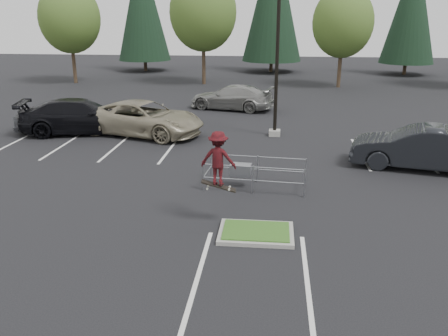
# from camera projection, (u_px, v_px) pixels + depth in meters

# --- Properties ---
(ground) EXTENTS (120.00, 120.00, 0.00)m
(ground) POSITION_uv_depth(u_px,v_px,m) (256.00, 235.00, 14.01)
(ground) COLOR black
(ground) RESTS_ON ground
(grass_median) EXTENTS (2.20, 1.60, 0.16)m
(grass_median) POSITION_uv_depth(u_px,v_px,m) (256.00, 233.00, 13.99)
(grass_median) COLOR gray
(grass_median) RESTS_ON ground
(stall_lines) EXTENTS (22.62, 17.60, 0.01)m
(stall_lines) POSITION_uv_depth(u_px,v_px,m) (229.00, 169.00, 19.84)
(stall_lines) COLOR silver
(stall_lines) RESTS_ON ground
(light_pole) EXTENTS (0.70, 0.60, 10.12)m
(light_pole) POSITION_uv_depth(u_px,v_px,m) (277.00, 48.00, 23.87)
(light_pole) COLOR gray
(light_pole) RESTS_ON ground
(decid_a) EXTENTS (5.44, 5.44, 8.91)m
(decid_a) POSITION_uv_depth(u_px,v_px,m) (70.00, 20.00, 42.42)
(decid_a) COLOR #38281C
(decid_a) RESTS_ON ground
(decid_b) EXTENTS (5.89, 5.89, 9.64)m
(decid_b) POSITION_uv_depth(u_px,v_px,m) (203.00, 15.00, 41.55)
(decid_b) COLOR #38281C
(decid_b) RESTS_ON ground
(decid_c) EXTENTS (5.12, 5.12, 8.38)m
(decid_c) POSITION_uv_depth(u_px,v_px,m) (343.00, 25.00, 39.95)
(decid_c) COLOR #38281C
(decid_c) RESTS_ON ground
(conif_a) EXTENTS (5.72, 5.72, 13.00)m
(conif_a) POSITION_uv_depth(u_px,v_px,m) (142.00, 4.00, 50.96)
(conif_a) COLOR #38281C
(conif_a) RESTS_ON ground
(conif_c) EXTENTS (5.50, 5.50, 12.50)m
(conif_c) POSITION_uv_depth(u_px,v_px,m) (412.00, 6.00, 47.79)
(conif_c) COLOR #38281C
(conif_c) RESTS_ON ground
(cart_corral) EXTENTS (3.83, 1.66, 1.06)m
(cart_corral) POSITION_uv_depth(u_px,v_px,m) (244.00, 170.00, 17.68)
(cart_corral) COLOR gray
(cart_corral) RESTS_ON ground
(skateboarder) EXTENTS (1.15, 0.75, 1.89)m
(skateboarder) POSITION_uv_depth(u_px,v_px,m) (218.00, 159.00, 14.18)
(skateboarder) COLOR black
(skateboarder) RESTS_ON ground
(car_l_tan) EXTENTS (7.04, 4.74, 1.79)m
(car_l_tan) POSITION_uv_depth(u_px,v_px,m) (143.00, 118.00, 25.24)
(car_l_tan) COLOR gray
(car_l_tan) RESTS_ON ground
(car_l_black) EXTENTS (6.81, 3.94, 1.85)m
(car_l_black) POSITION_uv_depth(u_px,v_px,m) (80.00, 116.00, 25.58)
(car_l_black) COLOR black
(car_l_black) RESTS_ON ground
(car_l_grey) EXTENTS (4.37, 2.68, 1.39)m
(car_l_grey) POSITION_uv_depth(u_px,v_px,m) (54.00, 120.00, 25.80)
(car_l_grey) COLOR #4B4D53
(car_l_grey) RESTS_ON ground
(car_r_charc) EXTENTS (5.81, 3.11, 1.82)m
(car_r_charc) POSITION_uv_depth(u_px,v_px,m) (420.00, 148.00, 19.70)
(car_r_charc) COLOR black
(car_r_charc) RESTS_ON ground
(car_far_silver) EXTENTS (6.04, 3.65, 1.64)m
(car_far_silver) POSITION_uv_depth(u_px,v_px,m) (233.00, 97.00, 31.87)
(car_far_silver) COLOR gray
(car_far_silver) RESTS_ON ground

